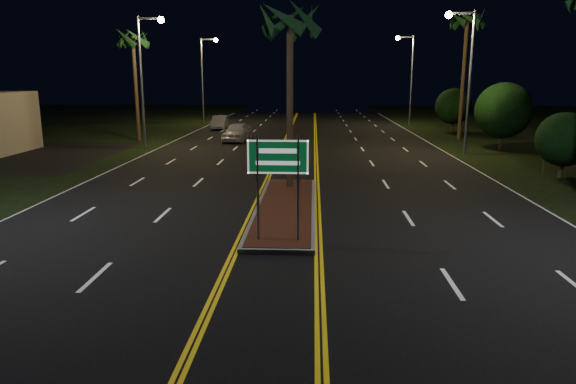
# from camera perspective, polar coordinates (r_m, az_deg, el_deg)

# --- Properties ---
(ground) EXTENTS (120.00, 120.00, 0.00)m
(ground) POSITION_cam_1_polar(r_m,az_deg,el_deg) (13.09, -1.93, -9.76)
(ground) COLOR black
(ground) RESTS_ON ground
(median_island) EXTENTS (2.25, 10.25, 0.17)m
(median_island) POSITION_cam_1_polar(r_m,az_deg,el_deg) (19.70, -0.27, -1.73)
(median_island) COLOR gray
(median_island) RESTS_ON ground
(highway_sign) EXTENTS (1.80, 0.08, 3.20)m
(highway_sign) POSITION_cam_1_polar(r_m,az_deg,el_deg) (15.11, -1.13, 2.81)
(highway_sign) COLOR gray
(highway_sign) RESTS_ON ground
(streetlight_left_mid) EXTENTS (1.91, 0.44, 9.00)m
(streetlight_left_mid) POSITION_cam_1_polar(r_m,az_deg,el_deg) (37.89, -15.50, 13.27)
(streetlight_left_mid) COLOR gray
(streetlight_left_mid) RESTS_ON ground
(streetlight_left_far) EXTENTS (1.91, 0.44, 9.00)m
(streetlight_left_far) POSITION_cam_1_polar(r_m,az_deg,el_deg) (57.25, -9.16, 13.22)
(streetlight_left_far) COLOR gray
(streetlight_left_far) RESTS_ON ground
(streetlight_right_mid) EXTENTS (1.91, 0.44, 9.00)m
(streetlight_right_mid) POSITION_cam_1_polar(r_m,az_deg,el_deg) (35.38, 19.05, 13.11)
(streetlight_right_mid) COLOR gray
(streetlight_right_mid) RESTS_ON ground
(streetlight_right_far) EXTENTS (1.91, 0.44, 9.00)m
(streetlight_right_far) POSITION_cam_1_polar(r_m,az_deg,el_deg) (54.90, 13.22, 13.08)
(streetlight_right_far) COLOR gray
(streetlight_right_far) RESTS_ON ground
(palm_median) EXTENTS (2.40, 2.40, 8.30)m
(palm_median) POSITION_cam_1_polar(r_m,az_deg,el_deg) (22.69, 0.21, 18.47)
(palm_median) COLOR #382819
(palm_median) RESTS_ON ground
(palm_left_far) EXTENTS (2.40, 2.40, 8.80)m
(palm_left_far) POSITION_cam_1_polar(r_m,az_deg,el_deg) (42.46, -16.86, 15.91)
(palm_left_far) COLOR #382819
(palm_left_far) RESTS_ON ground
(palm_right_far) EXTENTS (2.40, 2.40, 10.30)m
(palm_right_far) POSITION_cam_1_polar(r_m,az_deg,el_deg) (43.86, 19.29, 17.47)
(palm_right_far) COLOR #382819
(palm_right_far) RESTS_ON ground
(shrub_near) EXTENTS (2.70, 2.70, 3.30)m
(shrub_near) POSITION_cam_1_polar(r_m,az_deg,el_deg) (29.04, 28.35, 5.16)
(shrub_near) COLOR #382819
(shrub_near) RESTS_ON ground
(shrub_mid) EXTENTS (3.78, 3.78, 4.62)m
(shrub_mid) POSITION_cam_1_polar(r_m,az_deg,el_deg) (38.38, 22.82, 8.35)
(shrub_mid) COLOR #382819
(shrub_mid) RESTS_ON ground
(shrub_far) EXTENTS (3.24, 3.24, 3.96)m
(shrub_far) POSITION_cam_1_polar(r_m,az_deg,el_deg) (49.79, 17.90, 9.05)
(shrub_far) COLOR #382819
(shrub_far) RESTS_ON ground
(car_near) EXTENTS (2.68, 5.29, 1.70)m
(car_near) POSITION_cam_1_polar(r_m,az_deg,el_deg) (40.86, -5.69, 6.83)
(car_near) COLOR #B6B5BC
(car_near) RESTS_ON ground
(car_far) EXTENTS (2.12, 4.50, 1.47)m
(car_far) POSITION_cam_1_polar(r_m,az_deg,el_deg) (50.77, -7.61, 7.79)
(car_far) COLOR #B2B2BC
(car_far) RESTS_ON ground
(warning_sign) EXTENTS (0.96, 0.31, 2.36)m
(warning_sign) POSITION_cam_1_polar(r_m,az_deg,el_deg) (28.76, 26.72, 4.42)
(warning_sign) COLOR gray
(warning_sign) RESTS_ON ground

